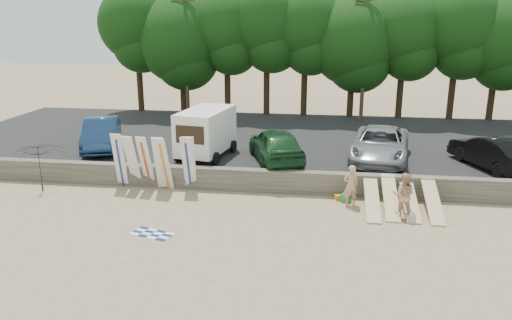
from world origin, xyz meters
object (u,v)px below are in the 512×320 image
Objects in this scene: car_2 at (380,144)px; beachgoer_b at (404,195)px; car_1 at (276,145)px; cooler at (346,198)px; beach_umbrella at (41,167)px; car_0 at (101,134)px; box_trailer at (206,131)px; beachgoer_a at (351,185)px; car_3 at (493,152)px.

car_2 is 5.59m from beachgoer_b.
car_1 reaches higher than beachgoer_b.
beachgoer_b reaches higher than cooler.
beach_umbrella is (-15.04, -4.72, -0.40)m from car_2.
beachgoer_b is 4.71× the size of cooler.
car_0 is at bearing -174.83° from cooler.
car_0 is at bearing -171.07° from car_2.
box_trailer is 7.73m from beach_umbrella.
beachgoer_a is at bearing -20.25° from box_trailer.
box_trailer reaches higher than beachgoer_a.
beachgoer_a is at bearing -12.17° from beachgoer_b.
car_3 is 2.64× the size of beachgoer_b.
beachgoer_a reaches higher than cooler.
box_trailer reaches higher than car_1.
box_trailer is at bearing -24.78° from car_1.
car_1 is at bearing -26.02° from car_0.
cooler is (-6.74, -3.52, -1.32)m from car_3.
car_3 is 7.68m from beachgoer_a.
beachgoer_b is (5.43, -4.54, -0.65)m from car_1.
beach_umbrella reaches higher than beachgoer_a.
box_trailer is 0.71× the size of car_2.
car_0 is 0.87× the size of car_2.
car_1 is 2.76× the size of beachgoer_b.
car_0 is 1.04× the size of car_3.
car_1 is 7.11m from beachgoer_b.
car_2 is 3.16× the size of beachgoer_b.
beach_umbrella is (-13.48, -0.14, 0.23)m from beachgoer_a.
beachgoer_a is at bearing -99.44° from car_2.
car_3 is 12.42× the size of cooler.
box_trailer reaches higher than car_0.
car_2 is at bearing -71.83° from beachgoer_b.
car_2 is at bearing 13.37° from box_trailer.
box_trailer is 10.29m from beachgoer_b.
cooler is 13.38m from beach_umbrella.
box_trailer is 0.81× the size of car_1.
cooler is at bearing -18.35° from box_trailer.
cooler is (3.31, -3.20, -1.38)m from car_1.
car_0 is 2.03× the size of beach_umbrella.
cooler is at bearing -102.76° from car_2.
cooler is at bearing 2.23° from beach_umbrella.
beachgoer_b is (0.41, -5.54, -0.59)m from car_2.
car_0 is at bearing -6.92° from beachgoer_b.
car_2 is 1.20× the size of car_3.
beachgoer_a is 4.53× the size of cooler.
car_3 is at bearing -167.05° from beachgoer_a.
car_1 reaches higher than beachgoer_a.
car_1 is at bearing 3.11° from box_trailer.
beach_umbrella reaches higher than cooler.
car_2 is at bearing -126.43° from beachgoer_a.
box_trailer is at bearing -21.63° from car_3.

